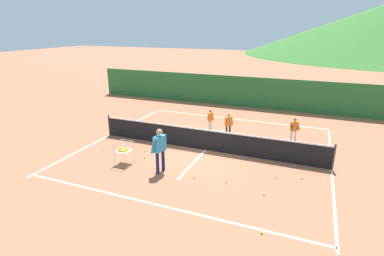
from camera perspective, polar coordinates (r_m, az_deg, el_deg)
name	(u,v)px	position (r m, az deg, el deg)	size (l,w,h in m)	color
ground_plane	(206,150)	(13.54, 2.61, -4.18)	(120.00, 120.00, 0.00)	#A86647
line_baseline_near	(155,204)	(9.73, -7.09, -14.16)	(10.39, 0.08, 0.01)	white
line_baseline_far	(235,119)	(18.20, 8.10, 1.72)	(10.39, 0.08, 0.01)	white
line_sideline_west	(110,135)	(15.92, -15.28, -1.28)	(0.08, 9.86, 0.01)	white
line_sideline_east	(332,170)	(12.93, 24.99, -7.16)	(0.08, 9.86, 0.01)	white
line_service_center	(206,150)	(13.54, 2.61, -4.16)	(0.08, 6.01, 0.01)	white
tennis_net	(206,140)	(13.36, 2.64, -2.20)	(10.47, 0.08, 1.05)	#333338
instructor	(160,146)	(11.24, -6.15, -3.50)	(0.44, 0.83, 1.72)	#191E4C
student_0	(210,118)	(15.71, 3.51, 1.87)	(0.25, 0.48, 1.20)	silver
student_1	(228,123)	(14.99, 6.94, 1.00)	(0.40, 0.48, 1.23)	black
student_2	(294,128)	(15.02, 18.85, 0.08)	(0.46, 0.64, 1.20)	silver
ball_cart	(124,150)	(12.34, -12.86, -4.07)	(0.58, 0.58, 0.90)	#B7B7BC
tennis_ball_0	(262,233)	(8.70, 13.12, -18.79)	(0.07, 0.07, 0.07)	yellow
tennis_ball_1	(103,149)	(14.11, -16.49, -3.85)	(0.07, 0.07, 0.07)	yellow
tennis_ball_2	(194,178)	(11.10, 0.37, -9.39)	(0.07, 0.07, 0.07)	yellow
tennis_ball_3	(226,182)	(10.90, 6.56, -10.08)	(0.07, 0.07, 0.07)	yellow
tennis_ball_4	(145,151)	(13.49, -8.88, -4.34)	(0.07, 0.07, 0.07)	yellow
tennis_ball_5	(264,194)	(10.36, 13.49, -12.15)	(0.07, 0.07, 0.07)	yellow
tennis_ball_6	(276,177)	(11.55, 15.63, -8.95)	(0.07, 0.07, 0.07)	yellow
tennis_ball_7	(302,178)	(11.75, 20.17, -8.96)	(0.07, 0.07, 0.07)	yellow
tennis_ball_8	(145,158)	(12.82, -8.97, -5.61)	(0.07, 0.07, 0.07)	yellow
windscreen_fence	(247,92)	(20.89, 10.38, 6.73)	(22.85, 0.08, 2.08)	#286B33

